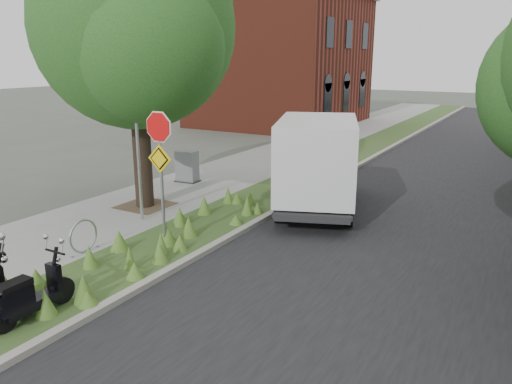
# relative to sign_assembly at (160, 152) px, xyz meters

# --- Properties ---
(ground) EXTENTS (120.00, 120.00, 0.00)m
(ground) POSITION_rel_sign_assembly_xyz_m (1.40, -0.58, -2.33)
(ground) COLOR #4C5147
(ground) RESTS_ON ground
(sidewalk_near) EXTENTS (3.50, 60.00, 0.12)m
(sidewalk_near) POSITION_rel_sign_assembly_xyz_m (-2.85, 9.42, -2.27)
(sidewalk_near) COLOR gray
(sidewalk_near) RESTS_ON ground
(verge) EXTENTS (2.00, 60.00, 0.12)m
(verge) POSITION_rel_sign_assembly_xyz_m (-0.10, 9.42, -2.27)
(verge) COLOR #384D21
(verge) RESTS_ON ground
(kerb_near) EXTENTS (0.20, 60.00, 0.13)m
(kerb_near) POSITION_rel_sign_assembly_xyz_m (0.90, 9.42, -2.26)
(kerb_near) COLOR #9E9991
(kerb_near) RESTS_ON ground
(road) EXTENTS (7.00, 60.00, 0.01)m
(road) POSITION_rel_sign_assembly_xyz_m (4.40, 9.42, -2.32)
(road) COLOR black
(road) RESTS_ON ground
(street_tree_main) EXTENTS (6.21, 5.54, 7.66)m
(street_tree_main) POSITION_rel_sign_assembly_xyz_m (-2.68, 2.28, 2.48)
(street_tree_main) COLOR black
(street_tree_main) RESTS_ON ground
(bare_post) EXTENTS (0.08, 0.08, 4.00)m
(bare_post) POSITION_rel_sign_assembly_xyz_m (-1.80, 1.22, -0.21)
(bare_post) COLOR #A5A8AD
(bare_post) RESTS_ON ground
(bike_hoop) EXTENTS (0.06, 0.78, 0.77)m
(bike_hoop) POSITION_rel_sign_assembly_xyz_m (-1.30, -1.18, -1.83)
(bike_hoop) COLOR #A5A8AD
(bike_hoop) RESTS_ON ground
(sign_assembly) EXTENTS (0.94, 0.08, 3.22)m
(sign_assembly) POSITION_rel_sign_assembly_xyz_m (0.00, 0.00, 0.00)
(sign_assembly) COLOR #A5A8AD
(sign_assembly) RESTS_ON ground
(brick_building) EXTENTS (9.40, 10.40, 8.30)m
(brick_building) POSITION_rel_sign_assembly_xyz_m (-8.10, 21.42, 1.88)
(brick_building) COLOR maroon
(brick_building) RESTS_ON ground
(scooter_far) EXTENTS (0.33, 1.61, 0.77)m
(scooter_far) POSITION_rel_sign_assembly_xyz_m (0.24, -3.77, -1.83)
(scooter_far) COLOR black
(scooter_far) RESTS_ON ground
(box_truck) EXTENTS (3.62, 5.43, 2.30)m
(box_truck) POSITION_rel_sign_assembly_xyz_m (1.71, 4.75, -0.83)
(box_truck) COLOR #262628
(box_truck) RESTS_ON ground
(utility_cabinet) EXTENTS (0.85, 0.60, 1.08)m
(utility_cabinet) POSITION_rel_sign_assembly_xyz_m (-3.33, 5.18, -1.69)
(utility_cabinet) COLOR #262628
(utility_cabinet) RESTS_ON ground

